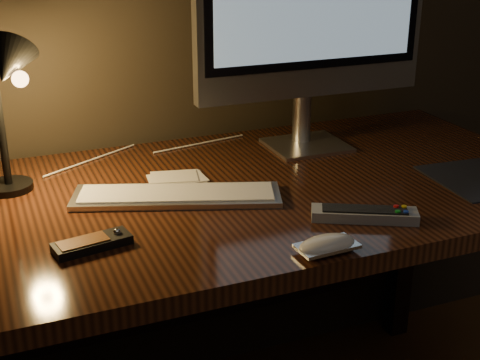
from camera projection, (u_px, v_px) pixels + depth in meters
name	position (u px, v px, depth m)	size (l,w,h in m)	color
desk	(206.00, 232.00, 1.54)	(1.60, 0.75, 0.75)	#401E0E
monitor	(314.00, 0.00, 1.57)	(0.59, 0.17, 0.62)	silver
keyboard	(177.00, 195.00, 1.39)	(0.43, 0.12, 0.02)	silver
mouse	(327.00, 247.00, 1.17)	(0.11, 0.06, 0.02)	white
media_remote	(92.00, 243.00, 1.19)	(0.14, 0.07, 0.03)	black
tv_remote	(364.00, 214.00, 1.30)	(0.21, 0.14, 0.03)	gray
papers	(176.00, 178.00, 1.50)	(0.13, 0.08, 0.01)	white
desk_lamp	(8.00, 87.00, 1.34)	(0.16, 0.17, 0.34)	black
cable	(148.00, 153.00, 1.66)	(0.00, 0.00, 0.55)	white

